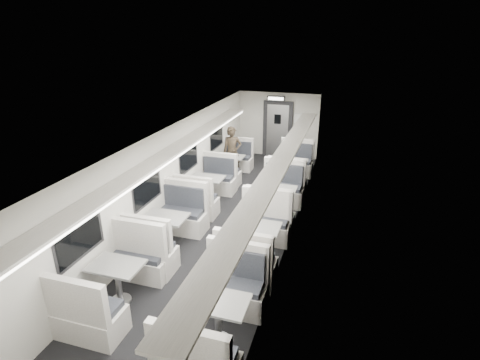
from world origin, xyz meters
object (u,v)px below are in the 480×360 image
Objects in this scene: booth_right_b at (276,203)px; booth_left_d at (118,283)px; booth_left_b at (208,190)px; booth_right_d at (218,321)px; booth_left_c at (166,232)px; booth_right_a at (292,172)px; passenger at (232,152)px; vestibule_door at (277,130)px; booth_left_a at (231,166)px; booth_right_c at (257,242)px; exit_sign at (276,98)px.

booth_left_d is at bearing -116.70° from booth_right_b.
booth_left_b is 5.09m from booth_right_d.
booth_left_b is 2.49m from booth_left_c.
booth_right_a is 1.32× the size of passenger.
booth_left_a is at bearing -111.32° from vestibule_door.
booth_right_b is 1.97m from booth_right_c.
booth_right_a is 1.06× the size of vestibule_door.
booth_left_c is at bearing -90.00° from booth_left_a.
vestibule_door is at bearing 98.20° from booth_right_c.
passenger reaches higher than booth_right_c.
exit_sign is (1.00, 8.46, 1.89)m from booth_left_d.
booth_left_a is 0.91× the size of booth_right_d.
exit_sign reaches higher than booth_right_b.
booth_left_c is 1.04× the size of booth_left_d.
booth_right_a is 2.84m from vestibule_door.
booth_left_a is 6.39m from booth_left_d.
booth_left_b is at bearing 131.06° from booth_right_c.
exit_sign reaches higher than booth_right_d.
booth_right_c is 1.00× the size of booth_right_d.
booth_right_d is 1.34× the size of passenger.
booth_left_b is 3.49× the size of exit_sign.
booth_right_c is (2.00, -2.30, 0.02)m from booth_left_b.
passenger is at bearing 106.14° from booth_right_d.
booth_right_c is at bearing 90.00° from booth_right_d.
booth_right_c reaches higher than booth_left_d.
exit_sign is (0.00, -0.49, 1.24)m from vestibule_door.
booth_right_d reaches higher than booth_left_d.
booth_right_c is (0.00, -1.97, -0.01)m from booth_right_b.
booth_left_b is 0.94× the size of booth_left_c.
booth_left_b is 2.14m from passenger.
booth_right_b is 4.96m from exit_sign.
booth_right_d is (2.00, -2.20, -0.01)m from booth_left_c.
booth_right_b reaches higher than booth_left_b.
exit_sign is at bearing 64.26° from booth_left_a.
passenger is at bearing 129.00° from booth_right_b.
booth_left_c is at bearing -114.39° from passenger.
booth_right_c is 1.07× the size of vestibule_door.
passenger is (-1.96, 2.42, 0.42)m from booth_right_b.
booth_right_b reaches higher than booth_right_d.
booth_left_b reaches higher than booth_left_a.
booth_right_d is (0.00, -2.39, -0.00)m from booth_right_c.
booth_right_d is (0.00, -6.75, 0.01)m from booth_right_a.
booth_right_b is at bearing -90.00° from booth_right_a.
passenger is (0.04, 6.40, 0.44)m from booth_left_d.
booth_left_d is 4.45m from booth_right_b.
passenger is at bearing 114.07° from booth_right_c.
booth_right_c is 6.80m from exit_sign.
booth_right_c is (0.00, -4.37, 0.01)m from booth_right_a.
booth_left_b is at bearing 90.00° from booth_left_d.
booth_right_a is 0.95× the size of booth_right_b.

